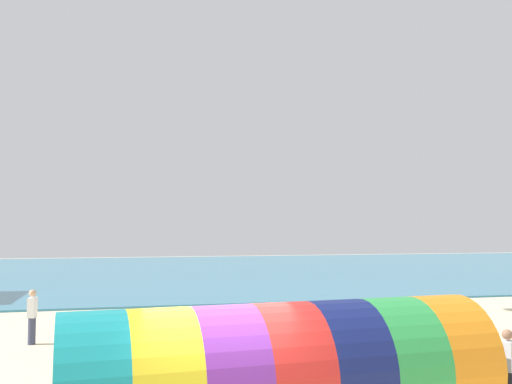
# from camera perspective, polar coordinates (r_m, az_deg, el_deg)

# --- Properties ---
(sea) EXTENTS (120.00, 40.00, 0.10)m
(sea) POSITION_cam_1_polar(r_m,az_deg,el_deg) (46.92, -10.89, -7.83)
(sea) COLOR teal
(sea) RESTS_ON ground
(giant_inflatable_tube) EXTENTS (7.63, 3.12, 2.46)m
(giant_inflatable_tube) POSITION_cam_1_polar(r_m,az_deg,el_deg) (10.32, 2.70, -17.76)
(giant_inflatable_tube) COLOR teal
(giant_inflatable_tube) RESTS_ON ground
(kite_handler) EXTENTS (0.42, 0.40, 1.65)m
(kite_handler) POSITION_cam_1_polar(r_m,az_deg,el_deg) (13.33, 23.90, -15.88)
(kite_handler) COLOR black
(kite_handler) RESTS_ON ground
(bystander_near_water) EXTENTS (0.28, 0.39, 1.74)m
(bystander_near_water) POSITION_cam_1_polar(r_m,az_deg,el_deg) (19.93, -21.48, -11.48)
(bystander_near_water) COLOR #383D56
(bystander_near_water) RESTS_ON ground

